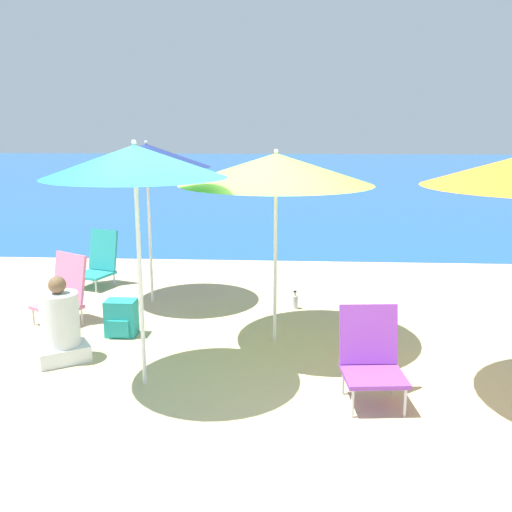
{
  "coord_description": "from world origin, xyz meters",
  "views": [
    {
      "loc": [
        0.53,
        -4.99,
        2.25
      ],
      "look_at": [
        0.19,
        0.53,
        1.0
      ],
      "focal_mm": 40.0,
      "sensor_mm": 36.0,
      "label": 1
    }
  ],
  "objects": [
    {
      "name": "ground_plane",
      "position": [
        0.0,
        0.0,
        0.0
      ],
      "size": [
        60.0,
        60.0,
        0.0
      ],
      "primitive_type": "plane",
      "color": "#C6B284"
    },
    {
      "name": "sea_water",
      "position": [
        0.0,
        24.58,
        0.0
      ],
      "size": [
        60.0,
        40.0,
        0.01
      ],
      "color": "#1E5699",
      "rests_on": "ground"
    },
    {
      "name": "beach_umbrella_navy",
      "position": [
        -1.29,
        2.14,
        1.9
      ],
      "size": [
        1.6,
        1.6,
        2.09
      ],
      "color": "white",
      "rests_on": "ground"
    },
    {
      "name": "beach_umbrella_lime",
      "position": [
        0.37,
        0.8,
        1.84
      ],
      "size": [
        1.99,
        1.99,
        2.04
      ],
      "color": "white",
      "rests_on": "ground"
    },
    {
      "name": "beach_umbrella_teal",
      "position": [
        -0.76,
        -0.32,
        1.97
      ],
      "size": [
        1.53,
        1.53,
        2.15
      ],
      "color": "white",
      "rests_on": "ground"
    },
    {
      "name": "beach_chair_pink",
      "position": [
        -2.11,
        1.27,
        0.39
      ],
      "size": [
        0.69,
        0.67,
        0.81
      ],
      "rotation": [
        0.0,
        0.0,
        -0.55
      ],
      "color": "silver",
      "rests_on": "ground"
    },
    {
      "name": "beach_chair_teal",
      "position": [
        -2.24,
        2.88,
        0.36
      ],
      "size": [
        0.62,
        0.68,
        0.8
      ],
      "rotation": [
        0.0,
        0.0,
        -0.35
      ],
      "color": "silver",
      "rests_on": "ground"
    },
    {
      "name": "beach_chair_purple",
      "position": [
        1.21,
        -0.48,
        0.39
      ],
      "size": [
        0.54,
        0.58,
        0.79
      ],
      "rotation": [
        0.0,
        0.0,
        0.1
      ],
      "color": "silver",
      "rests_on": "ground"
    },
    {
      "name": "person_seated_near",
      "position": [
        -1.71,
        0.16,
        0.34
      ],
      "size": [
        0.63,
        0.61,
        0.86
      ],
      "rotation": [
        0.0,
        0.0,
        -0.99
      ],
      "color": "silver",
      "rests_on": "ground"
    },
    {
      "name": "backpack_teal",
      "position": [
        -1.32,
        0.87,
        0.2
      ],
      "size": [
        0.33,
        0.27,
        0.4
      ],
      "color": "teal",
      "rests_on": "ground"
    },
    {
      "name": "water_bottle",
      "position": [
        0.59,
        1.95,
        0.09
      ],
      "size": [
        0.08,
        0.08,
        0.23
      ],
      "color": "silver",
      "rests_on": "ground"
    }
  ]
}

